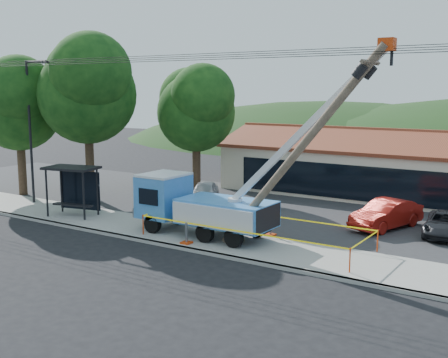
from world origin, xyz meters
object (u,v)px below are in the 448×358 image
bus_shelter (74,179)px  utility_truck (202,204)px  car_silver (205,204)px  car_red (385,230)px  leaning_pole (304,144)px  car_dark (445,237)px

bus_shelter → utility_truck: bearing=-9.6°
car_silver → bus_shelter: bearing=-147.4°
bus_shelter → car_silver: bus_shelter is taller
car_red → leaning_pole: bearing=-84.5°
car_silver → leaning_pole: bearing=-62.5°
car_silver → car_dark: bearing=-27.8°
utility_truck → car_dark: 12.20m
car_dark → leaning_pole: bearing=-129.6°
bus_shelter → car_red: 17.35m
bus_shelter → car_silver: (4.07, 7.09, -2.22)m
leaning_pole → car_red: (1.55, 6.87, -5.01)m
car_silver → utility_truck: bearing=-83.3°
utility_truck → car_red: 9.80m
leaning_pole → car_dark: leaning_pole is taller
leaning_pole → car_dark: bearing=57.4°
bus_shelter → car_red: bus_shelter is taller
car_red → car_dark: bearing=21.2°
car_silver → car_red: car_red is taller
utility_truck → car_red: (7.15, 6.47, -1.73)m
utility_truck → bus_shelter: 8.64m
leaning_pole → car_silver: bearing=145.1°
bus_shelter → car_dark: (18.71, 7.05, -2.22)m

